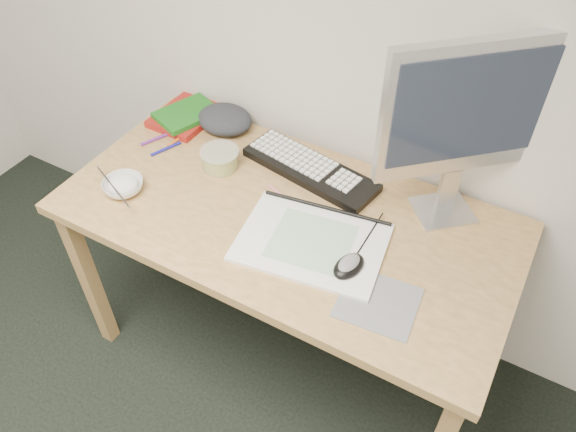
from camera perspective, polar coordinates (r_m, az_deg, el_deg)
name	(u,v)px	position (r m, az deg, el deg)	size (l,w,h in m)	color
desk	(286,232)	(1.77, -0.22, -1.67)	(1.40, 0.70, 0.75)	tan
mousepad	(378,302)	(1.51, 9.13, -8.66)	(0.20, 0.19, 0.00)	slate
sketchpad	(311,243)	(1.63, 2.40, -2.71)	(0.42, 0.30, 0.01)	white
keyboard	(310,170)	(1.85, 2.27, 4.74)	(0.47, 0.15, 0.03)	black
monitor	(468,114)	(1.57, 17.83, 9.84)	(0.38, 0.36, 0.57)	silver
mouse	(349,263)	(1.55, 6.22, -4.80)	(0.07, 0.11, 0.04)	black
rice_bowl	(123,186)	(1.85, -16.38, 2.90)	(0.13, 0.13, 0.04)	white
chopsticks	(113,187)	(1.82, -17.34, 2.86)	(0.02, 0.02, 0.23)	#B9B9BB
fruit_tub	(220,159)	(1.88, -6.92, 5.80)	(0.13, 0.13, 0.06)	gold
book_red	(187,115)	(2.13, -10.20, 10.08)	(0.19, 0.26, 0.03)	maroon
book_green	(187,114)	(2.10, -10.23, 10.20)	(0.15, 0.21, 0.02)	#1A6719
cloth_lump	(225,119)	(2.05, -6.43, 9.72)	(0.17, 0.14, 0.07)	#292C32
pencil_pink	(285,198)	(1.76, -0.32, 1.84)	(0.01, 0.01, 0.16)	pink
pencil_tan	(293,207)	(1.73, 0.55, 0.95)	(0.01, 0.01, 0.17)	tan
pencil_black	(325,214)	(1.71, 3.82, 0.16)	(0.01, 0.01, 0.19)	black
marker_blue	(166,149)	(2.00, -12.30, 6.69)	(0.01, 0.01, 0.12)	#1B1B94
marker_orange	(181,138)	(2.03, -10.84, 7.80)	(0.01, 0.01, 0.12)	orange
marker_purple	(157,138)	(2.05, -13.19, 7.68)	(0.01, 0.01, 0.12)	#6A2790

